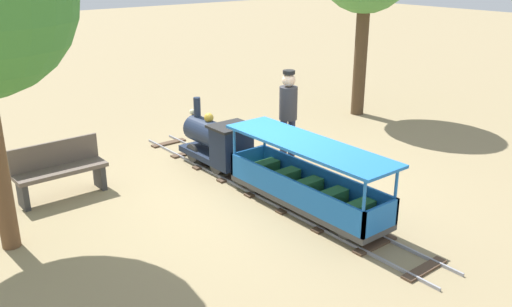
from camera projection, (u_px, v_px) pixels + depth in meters
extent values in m
plane|color=#8C7A56|center=(259.00, 188.00, 8.35)|extent=(60.00, 60.00, 0.00)
cube|color=gray|center=(253.00, 194.00, 8.11)|extent=(0.03, 6.40, 0.04)
cube|color=gray|center=(275.00, 186.00, 8.37)|extent=(0.03, 6.40, 0.04)
cube|color=#4C3828|center=(424.00, 269.00, 6.16)|extent=(0.69, 0.14, 0.03)
cube|color=#4C3828|center=(375.00, 245.00, 6.68)|extent=(0.69, 0.14, 0.03)
cube|color=#4C3828|center=(333.00, 224.00, 7.20)|extent=(0.69, 0.14, 0.03)
cube|color=#4C3828|center=(296.00, 206.00, 7.72)|extent=(0.69, 0.14, 0.03)
cube|color=#4C3828|center=(264.00, 190.00, 8.24)|extent=(0.69, 0.14, 0.03)
cube|color=#4C3828|center=(236.00, 176.00, 8.76)|extent=(0.69, 0.14, 0.03)
cube|color=#4C3828|center=(211.00, 164.00, 9.28)|extent=(0.69, 0.14, 0.03)
cube|color=#4C3828|center=(189.00, 153.00, 9.80)|extent=(0.69, 0.14, 0.03)
cube|color=#4C3828|center=(169.00, 143.00, 10.32)|extent=(0.69, 0.14, 0.03)
cube|color=#192338|center=(215.00, 155.00, 9.13)|extent=(0.57, 1.40, 0.10)
cylinder|color=#192338|center=(208.00, 132.00, 9.15)|extent=(0.44, 0.85, 0.44)
cylinder|color=#B7932D|center=(194.00, 127.00, 9.47)|extent=(0.37, 0.02, 0.37)
cylinder|color=#192338|center=(197.00, 107.00, 9.24)|extent=(0.12, 0.12, 0.33)
sphere|color=#B7932D|center=(209.00, 118.00, 9.03)|extent=(0.16, 0.16, 0.16)
cube|color=#192338|center=(231.00, 144.00, 8.67)|extent=(0.57, 0.45, 0.55)
cube|color=black|center=(231.00, 126.00, 8.57)|extent=(0.65, 0.53, 0.04)
sphere|color=#F2EAB2|center=(192.00, 112.00, 9.40)|extent=(0.10, 0.10, 0.10)
cylinder|color=#2D2D2D|center=(192.00, 153.00, 9.26)|extent=(0.05, 0.32, 0.32)
cylinder|color=#2D2D2D|center=(214.00, 148.00, 9.52)|extent=(0.05, 0.32, 0.32)
cylinder|color=#2D2D2D|center=(216.00, 165.00, 8.74)|extent=(0.05, 0.32, 0.32)
cylinder|color=#2D2D2D|center=(238.00, 158.00, 9.01)|extent=(0.05, 0.32, 0.32)
cube|color=#3F3F3F|center=(306.00, 200.00, 7.53)|extent=(0.65, 2.60, 0.08)
cube|color=blue|center=(290.00, 191.00, 7.28)|extent=(0.04, 2.60, 0.35)
cube|color=blue|center=(322.00, 180.00, 7.63)|extent=(0.04, 2.60, 0.35)
cube|color=blue|center=(249.00, 160.00, 8.39)|extent=(0.65, 0.04, 0.35)
cube|color=blue|center=(380.00, 218.00, 6.52)|extent=(0.65, 0.04, 0.35)
cylinder|color=blue|center=(234.00, 152.00, 8.13)|extent=(0.04, 0.04, 0.75)
cylinder|color=blue|center=(265.00, 144.00, 8.47)|extent=(0.04, 0.04, 0.75)
cylinder|color=blue|center=(363.00, 209.00, 6.30)|extent=(0.04, 0.04, 0.75)
cylinder|color=blue|center=(395.00, 196.00, 6.64)|extent=(0.04, 0.04, 0.75)
cube|color=blue|center=(308.00, 144.00, 7.25)|extent=(0.75, 2.70, 0.04)
cube|color=#2D6B33|center=(357.00, 212.00, 6.80)|extent=(0.49, 0.20, 0.24)
cube|color=#2D6B33|center=(330.00, 200.00, 7.14)|extent=(0.49, 0.20, 0.24)
cube|color=#2D6B33|center=(306.00, 189.00, 7.47)|extent=(0.49, 0.20, 0.24)
cube|color=#2D6B33|center=(284.00, 179.00, 7.81)|extent=(0.49, 0.20, 0.24)
cube|color=#2D6B33|center=(264.00, 170.00, 8.15)|extent=(0.49, 0.20, 0.24)
cylinder|color=#262626|center=(252.00, 185.00, 8.07)|extent=(0.04, 0.24, 0.24)
cylinder|color=#262626|center=(275.00, 178.00, 8.33)|extent=(0.04, 0.24, 0.24)
cylinder|color=#262626|center=(344.00, 230.00, 6.74)|extent=(0.04, 0.24, 0.24)
cylinder|color=#262626|center=(367.00, 220.00, 7.00)|extent=(0.04, 0.24, 0.24)
cylinder|color=#282D47|center=(284.00, 143.00, 9.14)|extent=(0.12, 0.12, 0.80)
cylinder|color=#282D47|center=(291.00, 141.00, 9.24)|extent=(0.12, 0.12, 0.80)
cylinder|color=#333338|center=(288.00, 103.00, 8.96)|extent=(0.30, 0.30, 0.55)
sphere|color=beige|center=(289.00, 80.00, 8.83)|extent=(0.22, 0.22, 0.22)
cylinder|color=black|center=(289.00, 72.00, 8.78)|extent=(0.20, 0.20, 0.06)
cube|color=brown|center=(61.00, 171.00, 7.90)|extent=(1.30, 0.41, 0.06)
cube|color=brown|center=(55.00, 155.00, 7.96)|extent=(1.30, 0.05, 0.40)
cube|color=#333333|center=(100.00, 175.00, 8.31)|extent=(0.08, 0.32, 0.42)
cube|color=#333333|center=(23.00, 194.00, 7.63)|extent=(0.08, 0.32, 0.42)
cylinder|color=#4C3823|center=(360.00, 58.00, 11.88)|extent=(0.28, 0.28, 2.50)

